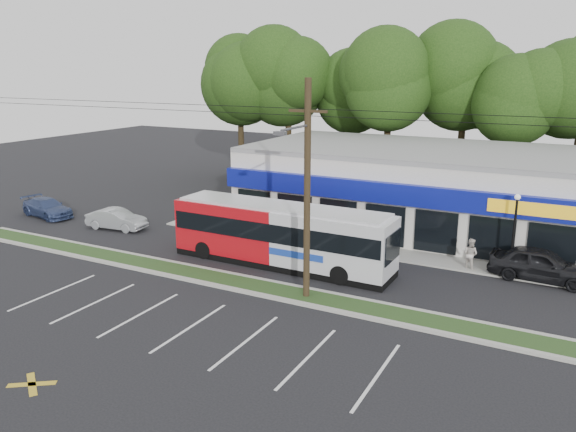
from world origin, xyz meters
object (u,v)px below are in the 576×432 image
at_px(lamp_post, 515,224).
at_px(metrobus, 281,233).
at_px(utility_pole, 303,184).
at_px(car_silver, 117,219).
at_px(pedestrian_b, 470,254).
at_px(car_blue, 47,208).
at_px(pedestrian_a, 347,237).
at_px(car_dark, 541,264).

height_order(lamp_post, metrobus, lamp_post).
height_order(utility_pole, car_silver, utility_pole).
relative_size(car_silver, pedestrian_b, 2.39).
xyz_separation_m(car_silver, car_blue, (-6.76, 0.07, -0.01)).
bearing_deg(lamp_post, utility_pole, -136.05).
bearing_deg(pedestrian_b, lamp_post, -150.23).
xyz_separation_m(lamp_post, pedestrian_a, (-9.00, -0.30, -1.89)).
bearing_deg(utility_pole, car_dark, 38.23).
xyz_separation_m(car_blue, pedestrian_a, (22.00, 2.87, 0.11)).
height_order(utility_pole, car_dark, utility_pole).
distance_m(lamp_post, car_silver, 24.53).
height_order(lamp_post, pedestrian_b, lamp_post).
bearing_deg(car_blue, pedestrian_a, -72.12).
relative_size(metrobus, pedestrian_a, 8.00).
bearing_deg(utility_pole, lamp_post, 43.95).
height_order(metrobus, car_dark, metrobus).
xyz_separation_m(metrobus, pedestrian_a, (2.21, 4.00, -0.99)).
xyz_separation_m(utility_pole, lamp_post, (8.17, 7.87, -2.74)).
relative_size(metrobus, car_silver, 3.04).
bearing_deg(car_dark, metrobus, 110.98).
distance_m(lamp_post, car_blue, 31.23).
xyz_separation_m(metrobus, pedestrian_b, (9.21, 4.00, -0.91)).
bearing_deg(car_dark, pedestrian_b, 93.52).
relative_size(utility_pole, car_silver, 12.22).
distance_m(lamp_post, pedestrian_a, 9.20).
xyz_separation_m(utility_pole, car_blue, (-22.83, 4.71, -4.75)).
xyz_separation_m(pedestrian_a, pedestrian_b, (7.00, -0.00, 0.08)).
bearing_deg(utility_pole, pedestrian_b, 50.82).
xyz_separation_m(metrobus, car_silver, (-13.02, 1.06, -1.09)).
relative_size(car_blue, pedestrian_b, 2.67).
height_order(car_dark, pedestrian_b, pedestrian_b).
height_order(utility_pole, car_blue, utility_pole).
bearing_deg(metrobus, car_silver, 175.92).
bearing_deg(car_silver, utility_pole, -113.13).
bearing_deg(pedestrian_b, car_dark, -158.82).
bearing_deg(pedestrian_b, car_silver, 28.62).
relative_size(car_silver, car_blue, 0.89).
bearing_deg(lamp_post, metrobus, -159.02).
bearing_deg(pedestrian_b, utility_pole, 71.92).
distance_m(utility_pole, pedestrian_b, 10.77).
xyz_separation_m(lamp_post, pedestrian_b, (-2.00, -0.30, -1.81)).
distance_m(car_silver, car_blue, 6.76).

